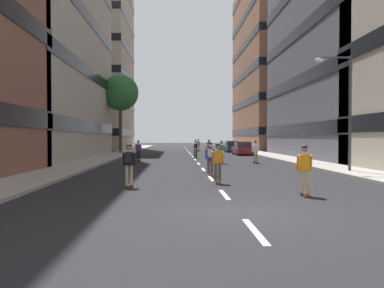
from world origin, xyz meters
TOP-DOWN VIEW (x-y plane):
  - ground_plane at (0.00, 29.98)m, footprint 179.87×179.87m
  - sidewalk_left at (-8.43, 33.72)m, footprint 2.75×82.44m
  - sidewalk_right at (8.43, 33.72)m, footprint 2.75×82.44m
  - lane_markings at (0.00, 30.50)m, footprint 0.16×67.20m
  - building_left_far at (-17.79, 52.04)m, footprint 16.09×16.60m
  - building_right_mid at (17.79, 24.68)m, footprint 16.09×22.10m
  - building_right_far at (17.79, 52.04)m, footprint 16.09×23.78m
  - parked_car_near at (5.86, 31.22)m, footprint 1.82×4.40m
  - parked_car_mid at (5.86, 39.26)m, footprint 1.82×4.40m
  - street_tree_near at (-8.43, 34.27)m, footprint 4.35×4.35m
  - streetlamp_right at (7.79, 10.40)m, footprint 2.13×0.30m
  - skater_0 at (-3.63, 5.02)m, footprint 0.55×0.91m
  - skater_1 at (-4.87, 20.45)m, footprint 0.57×0.92m
  - skater_2 at (1.09, 20.78)m, footprint 0.55×0.91m
  - skater_3 at (2.03, 31.67)m, footprint 0.55×0.92m
  - skater_4 at (0.11, 6.08)m, footprint 0.55×0.92m
  - skater_5 at (2.76, 2.63)m, footprint 0.56×0.92m
  - skater_6 at (1.38, 40.87)m, footprint 0.56×0.92m
  - skater_7 at (0.10, 9.48)m, footprint 0.55×0.91m
  - skater_8 at (0.12, 24.44)m, footprint 0.54×0.91m
  - skater_9 at (4.44, 18.08)m, footprint 0.56×0.92m
  - skater_10 at (1.76, 17.74)m, footprint 0.55×0.92m

SIDE VIEW (x-z plane):
  - ground_plane at x=0.00m, z-range 0.00..0.00m
  - lane_markings at x=0.00m, z-range 0.00..0.01m
  - sidewalk_left at x=-8.43m, z-range 0.00..0.14m
  - sidewalk_right at x=8.43m, z-range 0.00..0.14m
  - parked_car_near at x=5.86m, z-range -0.06..1.46m
  - parked_car_mid at x=5.86m, z-range -0.06..1.46m
  - skater_4 at x=0.11m, z-range 0.10..1.87m
  - skater_5 at x=2.76m, z-range 0.10..1.87m
  - skater_9 at x=4.44m, z-range 0.10..1.87m
  - skater_0 at x=-3.63m, z-range 0.13..1.90m
  - skater_1 at x=-4.87m, z-range 0.13..1.90m
  - skater_2 at x=1.09m, z-range 0.13..1.90m
  - skater_3 at x=2.03m, z-range 0.13..1.90m
  - skater_6 at x=1.38m, z-range 0.13..1.90m
  - skater_7 at x=0.10m, z-range 0.13..1.90m
  - skater_8 at x=0.12m, z-range 0.13..1.90m
  - skater_10 at x=1.76m, z-range 0.13..1.90m
  - streetlamp_right at x=7.79m, z-range 0.89..7.39m
  - street_tree_near at x=-8.43m, z-range 2.65..12.08m
  - building_right_mid at x=17.79m, z-range 0.09..23.04m
  - building_right_far at x=17.79m, z-range 0.09..29.24m
  - building_left_far at x=-17.79m, z-range 0.09..37.21m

